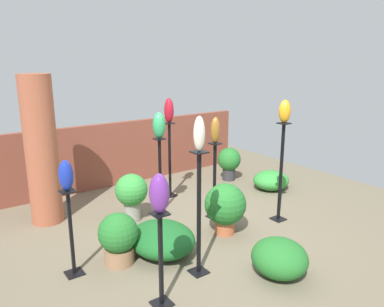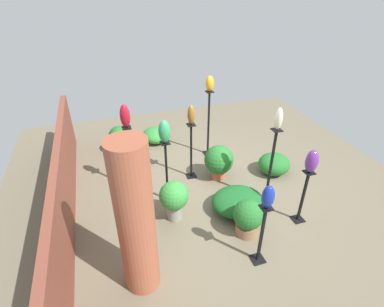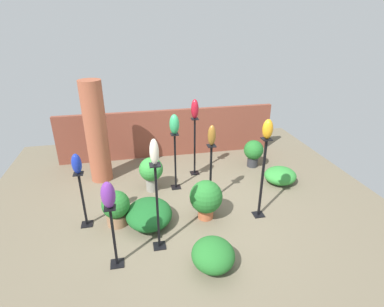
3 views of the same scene
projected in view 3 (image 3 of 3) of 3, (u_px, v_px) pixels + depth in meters
name	position (u px, v px, depth m)	size (l,w,h in m)	color
ground_plane	(188.00, 210.00, 5.77)	(8.00, 8.00, 0.00)	#6B604C
brick_wall_back	(169.00, 133.00, 7.84)	(5.60, 0.12, 1.25)	brown
brick_pillar	(96.00, 133.00, 6.44)	(0.47, 0.47, 2.25)	#9E5138
pedestal_jade	(175.00, 164.00, 6.30)	(0.20, 0.20, 1.25)	black
pedestal_amber	(262.00, 182.00, 5.33)	(0.20, 0.20, 1.54)	black
pedestal_bronze	(211.00, 176.00, 5.83)	(0.20, 0.20, 1.21)	black
pedestal_violet	(114.00, 240.00, 4.31)	(0.20, 0.20, 1.01)	black
pedestal_cobalt	(83.00, 202.00, 5.16)	(0.20, 0.20, 1.04)	black
pedestal_ivory	(158.00, 211.00, 4.56)	(0.20, 0.20, 1.48)	black
pedestal_ruby	(195.00, 149.00, 6.88)	(0.20, 0.20, 1.36)	black
art_vase_jade	(174.00, 124.00, 5.93)	(0.20, 0.20, 0.41)	#2D9356
art_vase_amber	(268.00, 129.00, 4.92)	(0.18, 0.18, 0.34)	orange
art_vase_bronze	(212.00, 135.00, 5.48)	(0.15, 0.14, 0.40)	brown
art_vase_violet	(108.00, 195.00, 4.00)	(0.20, 0.20, 0.40)	#6B2D8C
art_vase_cobalt	(77.00, 164.00, 4.86)	(0.16, 0.18, 0.35)	#192D9E
art_vase_ivory	(154.00, 152.00, 4.16)	(0.13, 0.12, 0.39)	beige
art_vase_ruby	(195.00, 109.00, 6.49)	(0.17, 0.18, 0.43)	maroon
potted_plant_front_right	(151.00, 171.00, 6.25)	(0.50, 0.50, 0.75)	gray
potted_plant_mid_left	(116.00, 207.00, 5.24)	(0.49, 0.49, 0.65)	#936B4C
potted_plant_near_pillar	(206.00, 198.00, 5.38)	(0.60, 0.60, 0.74)	#B25B38
potted_plant_back_center	(253.00, 151.00, 7.32)	(0.48, 0.48, 0.68)	#2D2D33
foliage_bed_east	(149.00, 214.00, 5.32)	(0.82, 0.94, 0.39)	#195923
foliage_bed_west	(280.00, 176.00, 6.65)	(0.71, 0.66, 0.36)	#338C38
foliage_bed_center	(213.00, 255.00, 4.36)	(0.64, 0.67, 0.44)	#236B28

